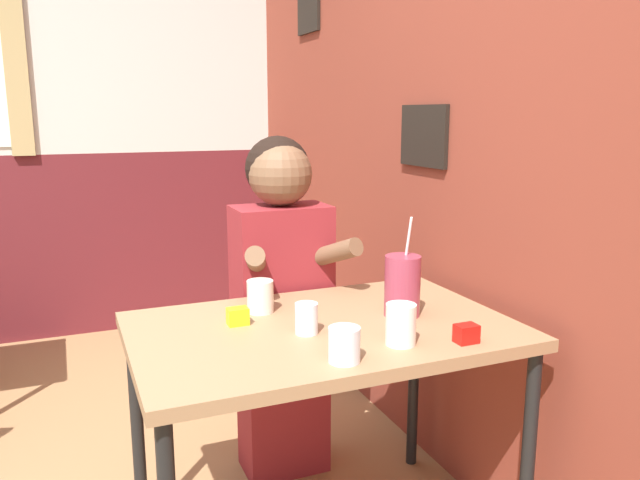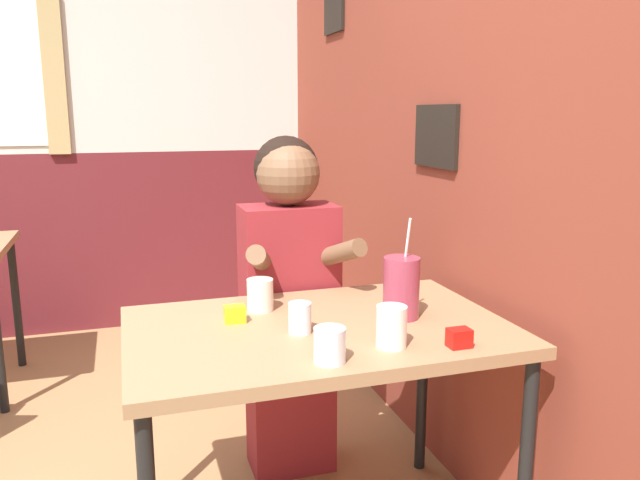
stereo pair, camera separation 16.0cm
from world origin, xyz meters
name	(u,v)px [view 1 (the left image)]	position (x,y,z in m)	size (l,w,h in m)	color
brick_wall_right	(363,109)	(1.48, 1.32, 1.35)	(0.08, 4.65, 2.70)	brown
back_wall	(18,109)	(-0.01, 2.68, 1.36)	(5.90, 0.09, 2.70)	silver
main_table	(323,347)	(0.85, 0.30, 0.66)	(1.09, 0.71, 0.73)	#93704C
person_seated	(282,295)	(0.89, 0.78, 0.69)	(0.42, 0.42, 1.26)	maroon
cocktail_pitcher	(402,286)	(1.11, 0.30, 0.83)	(0.11, 0.11, 0.30)	#99384C
glass_near_pitcher	(306,318)	(0.78, 0.26, 0.78)	(0.06, 0.06, 0.09)	silver
glass_center	(401,324)	(0.98, 0.09, 0.79)	(0.08, 0.08, 0.11)	silver
glass_far_side	(260,296)	(0.72, 0.49, 0.78)	(0.08, 0.08, 0.10)	silver
glass_by_brick	(344,345)	(0.80, 0.04, 0.78)	(0.08, 0.08, 0.09)	silver
condiment_ketchup	(466,334)	(1.15, 0.03, 0.76)	(0.06, 0.04, 0.05)	#B7140F
condiment_mustard	(238,316)	(0.63, 0.40, 0.76)	(0.06, 0.04, 0.05)	yellow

